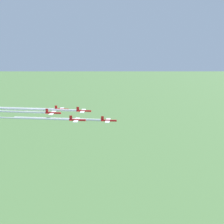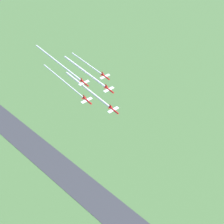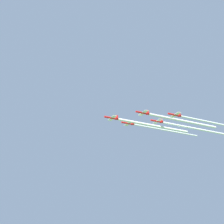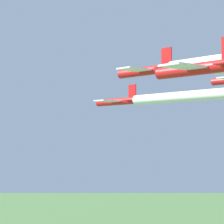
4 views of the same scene
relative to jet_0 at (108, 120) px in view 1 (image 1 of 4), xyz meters
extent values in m
cylinder|color=red|center=(0.27, 0.15, -0.04)|extent=(7.14, 4.64, 0.94)
cube|color=white|center=(-0.18, -0.10, -0.04)|extent=(5.35, 7.25, 0.15)
cube|color=red|center=(-2.47, -1.42, 1.14)|extent=(1.25, 0.78, 1.88)
cube|color=red|center=(-2.47, -1.42, -0.04)|extent=(2.18, 2.84, 0.10)
cylinder|color=red|center=(-15.81, 0.32, 2.14)|extent=(7.14, 4.64, 0.94)
cube|color=white|center=(-16.25, 0.07, 2.14)|extent=(5.35, 7.25, 0.15)
cube|color=red|center=(-18.55, -1.25, 3.32)|extent=(1.25, 0.78, 1.88)
cube|color=red|center=(-18.55, -1.25, 2.14)|extent=(2.18, 2.84, 0.10)
cylinder|color=red|center=(-7.69, -13.81, 2.42)|extent=(7.14, 4.64, 0.94)
cube|color=white|center=(-8.14, -14.07, 2.42)|extent=(5.35, 7.25, 0.15)
cube|color=red|center=(-10.44, -15.39, 3.59)|extent=(1.25, 0.78, 1.88)
cube|color=red|center=(-10.44, -15.39, 2.42)|extent=(2.18, 2.84, 0.10)
cylinder|color=red|center=(-31.88, 0.50, 0.31)|extent=(7.14, 4.64, 0.94)
cube|color=white|center=(-32.33, 0.24, 0.31)|extent=(5.35, 7.25, 0.15)
cube|color=red|center=(-34.63, -1.08, 1.48)|extent=(1.25, 0.78, 1.88)
cube|color=red|center=(-34.63, -1.08, 0.31)|extent=(2.18, 2.84, 0.10)
cylinder|color=red|center=(-23.77, -13.64, 3.04)|extent=(7.14, 4.64, 0.94)
cube|color=white|center=(-24.21, -13.90, 3.04)|extent=(5.35, 7.25, 0.15)
cube|color=red|center=(-26.51, -15.22, 4.22)|extent=(1.25, 0.78, 1.88)
cube|color=red|center=(-26.51, -15.22, 3.04)|extent=(2.18, 2.84, 0.10)
cylinder|color=white|center=(-22.18, -12.73, -0.04)|extent=(38.85, 23.04, 1.26)
cylinder|color=white|center=(-38.28, -12.58, 2.14)|extent=(38.91, 23.07, 1.26)
cylinder|color=white|center=(-30.15, -26.70, 2.42)|extent=(38.61, 22.60, 0.75)
cylinder|color=white|center=(-49.78, -9.78, 0.31)|extent=(29.56, 17.48, 0.88)
camera|label=1|loc=(85.58, -117.52, 47.10)|focal=50.00mm
camera|label=2|loc=(129.11, -23.42, 116.05)|focal=50.00mm
camera|label=3|loc=(-12.73, 146.46, -63.65)|focal=50.00mm
camera|label=4|loc=(-69.97, 14.32, -4.86)|focal=85.00mm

